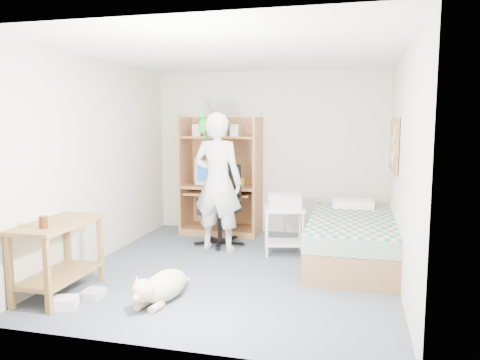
{
  "coord_description": "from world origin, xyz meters",
  "views": [
    {
      "loc": [
        1.33,
        -5.18,
        1.76
      ],
      "look_at": [
        -0.01,
        0.17,
        1.05
      ],
      "focal_mm": 35.0,
      "sensor_mm": 36.0,
      "label": 1
    }
  ],
  "objects": [
    {
      "name": "side_desk",
      "position": [
        -1.55,
        -1.2,
        0.49
      ],
      "size": [
        0.5,
        1.0,
        0.75
      ],
      "color": "brown",
      "rests_on": "floor"
    },
    {
      "name": "printer_cart",
      "position": [
        0.43,
        0.79,
        0.41
      ],
      "size": [
        0.6,
        0.52,
        0.62
      ],
      "rotation": [
        0.0,
        0.0,
        0.22
      ],
      "color": "silver",
      "rests_on": "floor"
    },
    {
      "name": "floor_box_b",
      "position": [
        -1.18,
        -1.19,
        0.04
      ],
      "size": [
        0.18,
        0.22,
        0.08
      ],
      "primitive_type": "cube",
      "rotation": [
        0.0,
        0.0,
        0.01
      ],
      "color": "#B2B2AD",
      "rests_on": "floor"
    },
    {
      "name": "dog",
      "position": [
        -0.47,
        -1.12,
        0.15
      ],
      "size": [
        0.41,
        0.94,
        0.35
      ],
      "rotation": [
        0.0,
        0.0,
        -0.18
      ],
      "color": "tan",
      "rests_on": "floor"
    },
    {
      "name": "pencil_cup",
      "position": [
        -0.35,
        1.65,
        0.82
      ],
      "size": [
        0.08,
        0.08,
        0.12
      ],
      "primitive_type": "cylinder",
      "color": "gold",
      "rests_on": "computer_hutch"
    },
    {
      "name": "keyboard",
      "position": [
        -0.72,
        1.58,
        0.67
      ],
      "size": [
        0.47,
        0.23,
        0.03
      ],
      "primitive_type": "cube",
      "rotation": [
        0.0,
        0.0,
        -0.16
      ],
      "color": "beige",
      "rests_on": "computer_hutch"
    },
    {
      "name": "wall_left",
      "position": [
        -1.8,
        0.0,
        1.25
      ],
      "size": [
        0.02,
        4.0,
        2.5
      ],
      "primitive_type": "cube",
      "color": "beige",
      "rests_on": "floor"
    },
    {
      "name": "drink_glass",
      "position": [
        -1.5,
        -1.47,
        0.81
      ],
      "size": [
        0.08,
        0.08,
        0.12
      ],
      "primitive_type": "cylinder",
      "color": "#411F0A",
      "rests_on": "side_desk"
    },
    {
      "name": "printer",
      "position": [
        0.43,
        0.79,
        0.71
      ],
      "size": [
        0.48,
        0.41,
        0.18
      ],
      "primitive_type": "cube",
      "rotation": [
        0.0,
        0.0,
        0.22
      ],
      "color": "beige",
      "rests_on": "printer_cart"
    },
    {
      "name": "crt_monitor",
      "position": [
        -0.87,
        1.75,
        0.96
      ],
      "size": [
        0.42,
        0.44,
        0.37
      ],
      "rotation": [
        0.0,
        0.0,
        -0.06
      ],
      "color": "beige",
      "rests_on": "computer_hutch"
    },
    {
      "name": "wall_back",
      "position": [
        0.0,
        2.0,
        1.25
      ],
      "size": [
        3.6,
        0.02,
        2.5
      ],
      "primitive_type": "cube",
      "color": "beige",
      "rests_on": "floor"
    },
    {
      "name": "corkboard",
      "position": [
        1.77,
        0.9,
        1.45
      ],
      "size": [
        0.04,
        0.94,
        0.66
      ],
      "color": "olive",
      "rests_on": "wall_right"
    },
    {
      "name": "parrot",
      "position": [
        -0.68,
        0.79,
        1.7
      ],
      "size": [
        0.14,
        0.24,
        0.38
      ],
      "rotation": [
        0.0,
        0.0,
        -0.12
      ],
      "color": "#159220",
      "rests_on": "person"
    },
    {
      "name": "floor_box_a",
      "position": [
        -1.31,
        -1.5,
        0.05
      ],
      "size": [
        0.31,
        0.28,
        0.1
      ],
      "primitive_type": "cube",
      "rotation": [
        0.0,
        0.0,
        0.37
      ],
      "color": "white",
      "rests_on": "floor"
    },
    {
      "name": "person",
      "position": [
        -0.48,
        0.78,
        0.93
      ],
      "size": [
        0.73,
        0.52,
        1.86
      ],
      "primitive_type": "imported",
      "rotation": [
        0.0,
        0.0,
        3.03
      ],
      "color": "silver",
      "rests_on": "floor"
    },
    {
      "name": "computer_hutch",
      "position": [
        -0.7,
        1.74,
        0.82
      ],
      "size": [
        1.2,
        0.63,
        1.8
      ],
      "color": "brown",
      "rests_on": "floor"
    },
    {
      "name": "bed",
      "position": [
        1.3,
        0.62,
        0.29
      ],
      "size": [
        1.02,
        2.02,
        0.66
      ],
      "color": "brown",
      "rests_on": "floor"
    },
    {
      "name": "floor",
      "position": [
        0.0,
        0.0,
        0.0
      ],
      "size": [
        4.0,
        4.0,
        0.0
      ],
      "primitive_type": "plane",
      "color": "#404C58",
      "rests_on": "ground"
    },
    {
      "name": "office_chair",
      "position": [
        -0.52,
        1.09,
        0.4
      ],
      "size": [
        0.63,
        0.63,
        1.12
      ],
      "rotation": [
        0.0,
        0.0,
        -0.12
      ],
      "color": "black",
      "rests_on": "floor"
    },
    {
      "name": "ceiling",
      "position": [
        0.0,
        0.0,
        2.5
      ],
      "size": [
        3.6,
        4.0,
        0.02
      ],
      "primitive_type": "cube",
      "color": "white",
      "rests_on": "wall_back"
    },
    {
      "name": "wall_right",
      "position": [
        1.8,
        0.0,
        1.25
      ],
      "size": [
        0.02,
        4.0,
        2.5
      ],
      "primitive_type": "cube",
      "color": "beige",
      "rests_on": "floor"
    }
  ]
}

